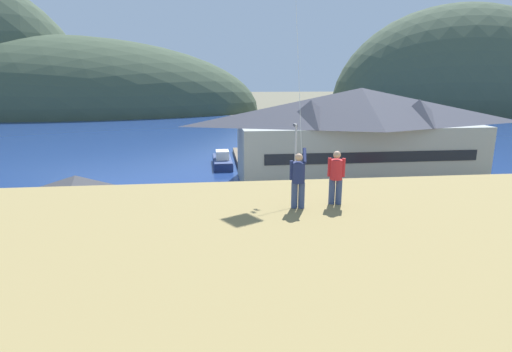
% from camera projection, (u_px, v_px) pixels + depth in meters
% --- Properties ---
extents(ground_plane, '(600.00, 600.00, 0.00)m').
position_uv_depth(ground_plane, '(274.00, 283.00, 22.68)').
color(ground_plane, '#66604C').
extents(parking_lot_pad, '(40.00, 20.00, 0.10)m').
position_uv_depth(parking_lot_pad, '(262.00, 246.00, 27.49)').
color(parking_lot_pad, gray).
rests_on(parking_lot_pad, ground).
extents(bay_water, '(360.00, 84.00, 0.03)m').
position_uv_depth(bay_water, '(228.00, 135.00, 80.56)').
color(bay_water, navy).
rests_on(bay_water, ground).
extents(far_hill_east_peak, '(134.00, 64.98, 49.07)m').
position_uv_depth(far_hill_east_peak, '(59.00, 112.00, 133.94)').
color(far_hill_east_peak, '#3D4C38').
rests_on(far_hill_east_peak, ground).
extents(far_hill_center_saddle, '(90.16, 60.85, 71.03)m').
position_uv_depth(far_hill_center_saddle, '(456.00, 110.00, 142.18)').
color(far_hill_center_saddle, '#42513D').
rests_on(far_hill_center_saddle, ground).
extents(harbor_lodge, '(27.86, 9.76, 10.21)m').
position_uv_depth(harbor_lodge, '(359.00, 133.00, 43.99)').
color(harbor_lodge, '#999E99').
rests_on(harbor_lodge, ground).
extents(storage_shed_near_lot, '(7.81, 5.43, 4.71)m').
position_uv_depth(storage_shed_near_lot, '(78.00, 206.00, 28.28)').
color(storage_shed_near_lot, beige).
rests_on(storage_shed_near_lot, ground).
extents(wharf_dock, '(3.20, 13.58, 0.70)m').
position_uv_depth(wharf_dock, '(247.00, 158.00, 55.75)').
color(wharf_dock, '#70604C').
rests_on(wharf_dock, ground).
extents(moored_boat_wharfside, '(2.47, 7.34, 2.16)m').
position_uv_depth(moored_boat_wharfside, '(222.00, 161.00, 52.20)').
color(moored_boat_wharfside, navy).
rests_on(moored_boat_wharfside, ground).
extents(parked_car_front_row_red, '(4.34, 2.35, 1.82)m').
position_uv_depth(parked_car_front_row_red, '(482.00, 217.00, 30.19)').
color(parked_car_front_row_red, red).
rests_on(parked_car_front_row_red, parking_lot_pad).
extents(parked_car_front_row_silver, '(4.25, 2.15, 1.82)m').
position_uv_depth(parked_car_front_row_silver, '(44.00, 273.00, 21.60)').
color(parked_car_front_row_silver, '#9EA3A8').
rests_on(parked_car_front_row_silver, parking_lot_pad).
extents(parked_car_back_row_left, '(4.26, 2.18, 1.82)m').
position_uv_depth(parked_car_back_row_left, '(143.00, 260.00, 23.13)').
color(parked_car_back_row_left, '#9EA3A8').
rests_on(parked_car_back_row_left, parking_lot_pad).
extents(parked_car_corner_spot, '(4.31, 2.28, 1.82)m').
position_uv_depth(parked_car_corner_spot, '(266.00, 228.00, 27.93)').
color(parked_car_corner_spot, slate).
rests_on(parked_car_corner_spot, parking_lot_pad).
extents(parked_car_mid_row_far, '(4.22, 2.10, 1.82)m').
position_uv_depth(parked_car_mid_row_far, '(337.00, 222.00, 29.20)').
color(parked_car_mid_row_far, silver).
rests_on(parked_car_mid_row_far, parking_lot_pad).
extents(parking_light_pole, '(0.24, 0.78, 7.64)m').
position_uv_depth(parking_light_pole, '(295.00, 165.00, 32.15)').
color(parking_light_pole, '#ADADB2').
rests_on(parking_light_pole, parking_lot_pad).
extents(person_kite_flyer, '(0.59, 0.63, 1.86)m').
position_uv_depth(person_kite_flyer, '(298.00, 179.00, 12.39)').
color(person_kite_flyer, '#384770').
rests_on(person_kite_flyer, grassy_hill_foreground).
extents(person_companion, '(0.53, 0.40, 1.74)m').
position_uv_depth(person_companion, '(336.00, 176.00, 12.80)').
color(person_companion, '#384770').
rests_on(person_companion, grassy_hill_foreground).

